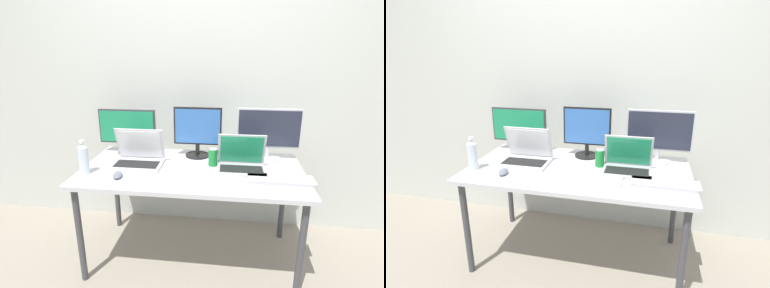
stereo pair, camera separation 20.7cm
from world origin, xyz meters
The scene contains 13 objects.
ground_plane centered at (0.00, 0.00, 0.00)m, with size 16.00×16.00×0.00m, color gray.
wall_back centered at (0.00, 0.59, 1.30)m, with size 7.00×0.08×2.60m, color silver.
work_desk centered at (0.00, 0.00, 0.68)m, with size 1.55×0.80×0.74m.
monitor_left centered at (-0.55, 0.27, 0.93)m, with size 0.46×0.17×0.36m.
monitor_center centered at (0.01, 0.26, 0.95)m, with size 0.37×0.19×0.39m.
monitor_right centered at (0.55, 0.26, 0.95)m, with size 0.48×0.19×0.39m.
laptop_silver centered at (-0.40, 0.02, 0.80)m, with size 0.35×0.26×0.26m.
laptop_secondary centered at (0.34, 0.02, 0.80)m, with size 0.33×0.24×0.25m.
keyboard_main centered at (0.59, -0.15, 0.75)m, with size 0.42×0.15×0.02m, color #B2B2B7.
keyboard_aux centered at (0.13, -0.19, 0.75)m, with size 0.40×0.13×0.02m, color white.
mouse_by_keyboard centered at (-0.47, -0.22, 0.76)m, with size 0.06×0.10×0.03m, color slate.
water_bottle centered at (-0.71, -0.18, 0.85)m, with size 0.07×0.07×0.24m.
soda_can_near_keyboard centered at (0.14, 0.07, 0.80)m, with size 0.07×0.07×0.13m.
Camera 1 is at (0.25, -1.96, 1.55)m, focal length 28.00 mm.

